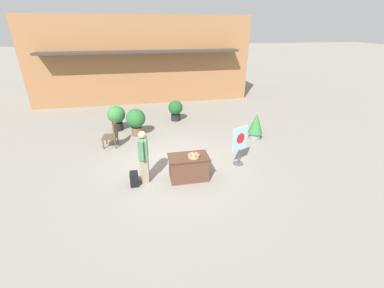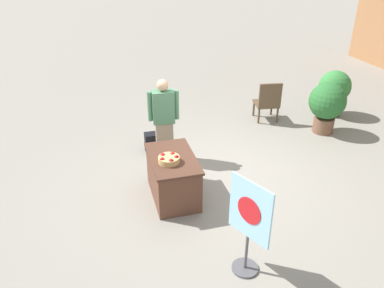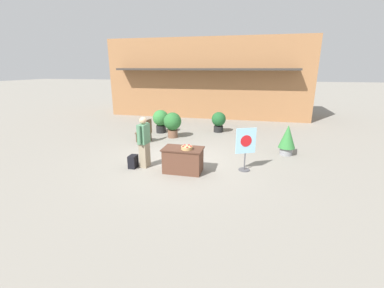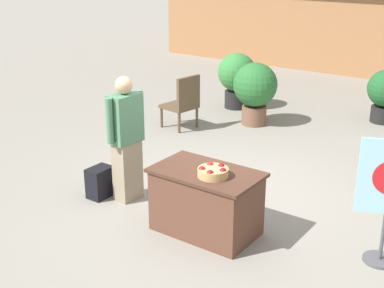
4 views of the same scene
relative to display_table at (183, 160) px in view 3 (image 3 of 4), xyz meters
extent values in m
plane|color=gray|center=(-0.37, 0.83, -0.39)|extent=(120.00, 120.00, 0.00)
cube|color=#9E6B42|center=(-1.03, 10.98, 2.11)|extent=(13.08, 4.04, 5.02)
cube|color=#38332D|center=(-1.03, 8.51, 2.72)|extent=(11.12, 0.90, 0.12)
cube|color=brown|center=(0.00, 0.00, -0.02)|extent=(1.18, 0.71, 0.74)
cube|color=#492C20|center=(0.00, 0.00, 0.37)|extent=(1.25, 0.75, 0.04)
cylinder|color=tan|center=(0.15, -0.09, 0.44)|extent=(0.35, 0.35, 0.10)
sphere|color=#A30F14|center=(0.27, -0.07, 0.48)|extent=(0.08, 0.08, 0.08)
sphere|color=#A30F14|center=(0.18, 0.03, 0.48)|extent=(0.08, 0.08, 0.08)
sphere|color=red|center=(0.06, -0.01, 0.48)|extent=(0.08, 0.08, 0.08)
sphere|color=red|center=(0.05, -0.17, 0.48)|extent=(0.08, 0.08, 0.08)
sphere|color=#A30F14|center=(0.19, -0.21, 0.48)|extent=(0.08, 0.08, 0.08)
cube|color=gray|center=(-1.36, 0.14, 0.01)|extent=(0.27, 0.36, 0.81)
cube|color=#4C7F5B|center=(-1.36, 0.14, 0.74)|extent=(0.30, 0.44, 0.64)
sphere|color=tan|center=(-1.36, 0.14, 1.18)|extent=(0.22, 0.22, 0.22)
cylinder|color=#4C7F5B|center=(-1.33, 0.39, 0.77)|extent=(0.09, 0.09, 0.59)
cylinder|color=#4C7F5B|center=(-1.38, -0.12, 0.77)|extent=(0.09, 0.09, 0.59)
cube|color=black|center=(-1.70, -0.05, -0.18)|extent=(0.24, 0.34, 0.42)
cylinder|color=#4C4C51|center=(1.90, 0.56, -0.38)|extent=(0.36, 0.36, 0.03)
cylinder|color=#4C4C51|center=(1.90, 0.56, -0.09)|extent=(0.04, 0.04, 0.55)
cube|color=#99D1EA|center=(1.90, 0.56, 0.60)|extent=(0.61, 0.31, 0.82)
cylinder|color=red|center=(1.90, 0.54, 0.60)|extent=(0.34, 0.16, 0.37)
cylinder|color=brown|center=(-2.91, 2.78, -0.20)|extent=(0.05, 0.05, 0.38)
cylinder|color=brown|center=(-2.84, 3.24, -0.20)|extent=(0.05, 0.05, 0.38)
cylinder|color=brown|center=(-2.44, 2.71, -0.20)|extent=(0.05, 0.05, 0.38)
cylinder|color=brown|center=(-2.37, 3.17, -0.20)|extent=(0.05, 0.05, 0.38)
cube|color=brown|center=(-2.64, 2.98, 0.02)|extent=(0.62, 0.62, 0.06)
cube|color=brown|center=(-2.40, 2.94, 0.33)|extent=(0.14, 0.55, 0.57)
cylinder|color=gray|center=(3.38, 2.51, -0.25)|extent=(0.47, 0.47, 0.28)
cone|color=#337A38|center=(3.38, 2.51, 0.33)|extent=(0.62, 0.62, 0.88)
cylinder|color=brown|center=(-1.59, 3.96, -0.21)|extent=(0.47, 0.47, 0.36)
sphere|color=#28662D|center=(-1.59, 3.96, 0.38)|extent=(0.83, 0.83, 0.83)
cylinder|color=black|center=(-2.46, 4.74, -0.21)|extent=(0.49, 0.49, 0.36)
sphere|color=#337A38|center=(-2.46, 4.74, 0.37)|extent=(0.80, 0.80, 0.80)
cylinder|color=black|center=(0.38, 5.55, -0.24)|extent=(0.48, 0.48, 0.31)
sphere|color=#1E5628|center=(0.38, 5.55, 0.28)|extent=(0.72, 0.72, 0.72)
camera|label=1|loc=(-1.30, -6.91, 4.09)|focal=24.00mm
camera|label=2|loc=(5.27, -1.11, 3.47)|focal=35.00mm
camera|label=3|loc=(2.03, -7.35, 2.79)|focal=24.00mm
camera|label=4|loc=(3.16, -4.68, 2.80)|focal=50.00mm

